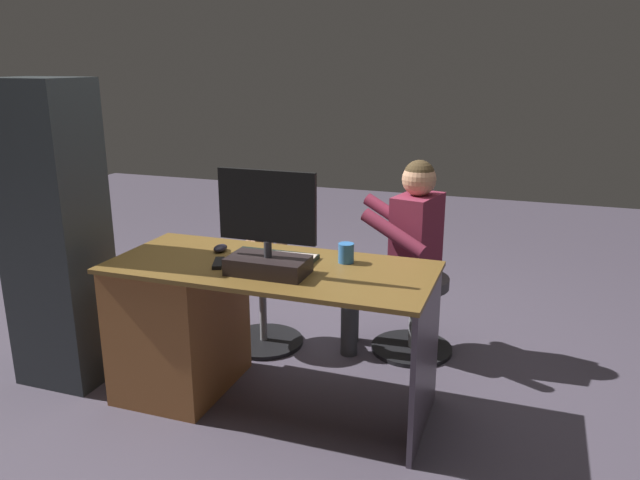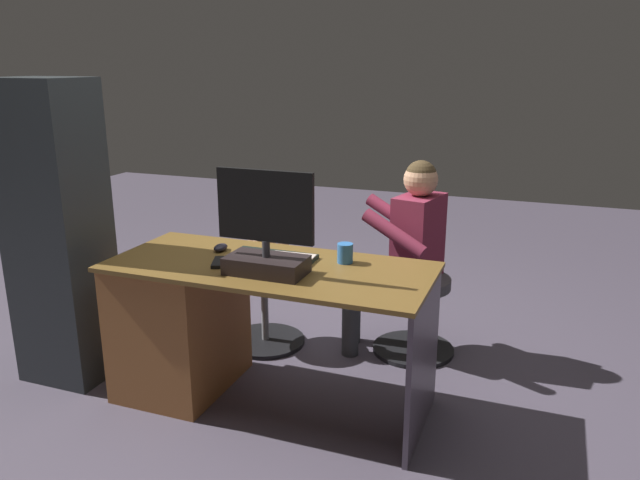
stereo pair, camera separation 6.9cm
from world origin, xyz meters
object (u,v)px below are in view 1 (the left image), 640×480
Objects in this scene: desk at (196,320)px; computer_mouse at (220,248)px; tv_remote at (218,263)px; person at (401,241)px; cup at (346,253)px; teddy_bear at (262,244)px; visitor_chair at (413,308)px; keyboard at (275,256)px; office_chair_teddy at (263,302)px; monitor at (268,241)px.

desk is 16.26× the size of computer_mouse.
person reaches higher than tv_remote.
cup is 0.81m from teddy_bear.
cup is 0.61m from tv_remote.
visitor_chair is (-0.97, -0.81, -0.11)m from desk.
teddy_bear reaches higher than visitor_chair.
cup is (-0.35, -0.05, 0.04)m from keyboard.
cup is at bearing 71.39° from visitor_chair.
tv_remote reaches higher than visitor_chair.
office_chair_teddy is (-0.09, -0.61, -0.11)m from desk.
desk is at bearing 81.10° from office_chair_teddy.
computer_mouse reaches higher than office_chair_teddy.
tv_remote is 1.12m from person.
teddy_bear is at bearing 12.52° from person.
computer_mouse is at bearing -86.15° from tv_remote.
computer_mouse is 0.26× the size of teddy_bear.
computer_mouse is at bearing 3.76° from cup.
person is at bearing 13.40° from visitor_chair.
computer_mouse is at bearing -128.07° from desk.
cup is (-0.75, -0.16, 0.39)m from desk.
cup reaches higher than desk.
visitor_chair is at bearing -166.60° from office_chair_teddy.
cup is 0.65m from person.
keyboard is (0.06, -0.22, -0.14)m from monitor.
visitor_chair is at bearing -153.05° from tv_remote.
teddy_bear is 0.81m from person.
desk is at bearing -13.56° from monitor.
desk is 0.54m from keyboard.
teddy_bear reaches higher than office_chair_teddy.
keyboard is 0.31m from computer_mouse.
teddy_bear is at bearing -63.23° from monitor.
person is at bearing -115.03° from monitor.
teddy_bear reaches higher than computer_mouse.
monitor reaches higher than person.
person is (-0.49, -0.68, -0.06)m from keyboard.
teddy_bear is at bearing -34.85° from cup.
visitor_chair is (-0.87, -0.21, 0.00)m from office_chair_teddy.
visitor_chair is 0.42× the size of person.
monitor is 0.46m from computer_mouse.
monitor is 0.99× the size of office_chair_teddy.
desk is at bearing 12.19° from cup.
office_chair_teddy is 1.30× the size of teddy_bear.
monitor is 0.86m from teddy_bear.
cup is 0.20× the size of office_chair_teddy.
tv_remote is at bearing 23.04° from cup.
teddy_bear is 0.77× the size of visitor_chair.
computer_mouse is at bearing 89.80° from teddy_bear.
teddy_bear is at bearing -90.20° from computer_mouse.
keyboard is 1.13× the size of teddy_bear.
office_chair_teddy is at bearing 13.40° from visitor_chair.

